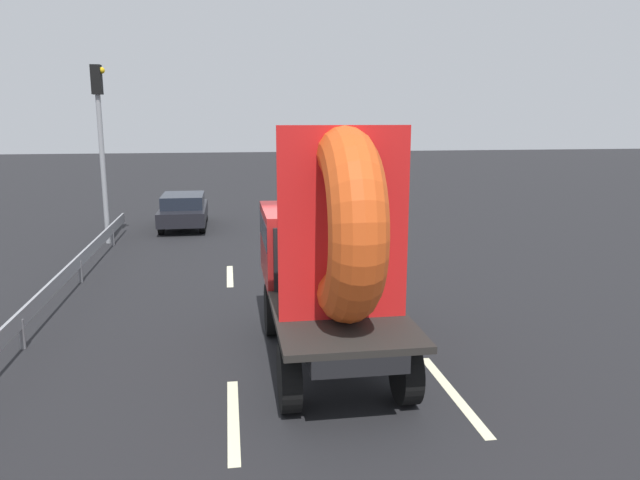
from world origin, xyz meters
The scene contains 9 objects.
ground_plane centered at (0.00, 0.00, 0.00)m, with size 120.00×120.00×0.00m, color black.
flatbed_truck centered at (0.24, -0.53, 1.92)m, with size 2.02×5.18×3.99m.
distant_sedan centered at (-3.05, 12.51, 0.68)m, with size 1.66×3.86×1.26m.
traffic_light centered at (-5.33, 10.00, 3.71)m, with size 0.42×0.36×5.67m.
guardrail centered at (-5.12, 2.91, 0.53)m, with size 0.10×17.78×0.71m.
lane_dash_left_near centered at (-1.40, -2.47, 0.00)m, with size 2.39×0.16×0.01m, color beige.
lane_dash_left_far centered at (-1.40, 5.18, 0.00)m, with size 2.14×0.16×0.01m, color beige.
lane_dash_right_near centered at (1.89, -2.19, 0.00)m, with size 2.70×0.16×0.01m, color beige.
lane_dash_right_far centered at (1.89, 5.80, 0.00)m, with size 2.87×0.16×0.01m, color beige.
Camera 1 is at (-1.37, -10.21, 4.12)m, focal length 33.75 mm.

